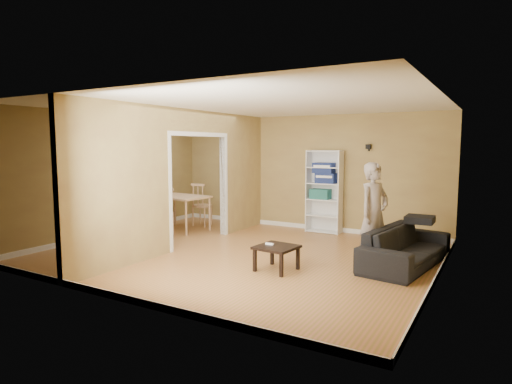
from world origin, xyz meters
TOP-DOWN VIEW (x-y plane):
  - room_shell at (0.00, 0.00)m, footprint 6.50×6.50m
  - partition at (-1.20, 0.00)m, footprint 0.22×5.50m
  - wall_speaker at (1.50, 2.69)m, footprint 0.10×0.10m
  - sofa at (2.70, 0.68)m, footprint 2.22×1.21m
  - person at (2.20, 0.58)m, footprint 0.87×0.79m
  - bookshelf at (0.58, 2.60)m, footprint 0.77×0.34m
  - paper_box_teal at (0.50, 2.56)m, footprint 0.43×0.28m
  - paper_box_navy_b at (0.62, 2.56)m, footprint 0.43×0.28m
  - paper_box_navy_c at (0.57, 2.56)m, footprint 0.44×0.29m
  - coffee_table at (1.03, -0.60)m, footprint 0.58×0.58m
  - game_controller at (0.89, -0.58)m, footprint 0.14×0.04m
  - dining_table at (-2.36, 1.17)m, footprint 1.26×0.84m
  - chair_left at (-3.19, 1.25)m, footprint 0.59×0.59m
  - chair_near at (-2.28, 0.51)m, footprint 0.57×0.57m
  - chair_far at (-2.24, 1.83)m, footprint 0.52×0.52m

SIDE VIEW (x-z plane):
  - coffee_table at x=1.03m, z-range 0.14..0.52m
  - game_controller at x=0.89m, z-range 0.38..0.41m
  - sofa at x=2.70m, z-range 0.00..0.80m
  - chair_near at x=-2.28m, z-range 0.00..1.00m
  - chair_left at x=-3.19m, z-range 0.00..1.03m
  - chair_far at x=-2.24m, z-range 0.00..1.04m
  - dining_table at x=-2.36m, z-range 0.31..1.10m
  - paper_box_teal at x=0.50m, z-range 0.74..0.96m
  - bookshelf at x=0.58m, z-range 0.00..1.82m
  - person at x=2.20m, z-range 0.00..1.94m
  - paper_box_navy_b at x=0.62m, z-range 1.10..1.32m
  - room_shell at x=0.00m, z-range -1.95..4.55m
  - partition at x=-1.20m, z-range 0.00..2.60m
  - paper_box_navy_c at x=0.57m, z-range 1.33..1.55m
  - wall_speaker at x=1.50m, z-range 1.85..1.95m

